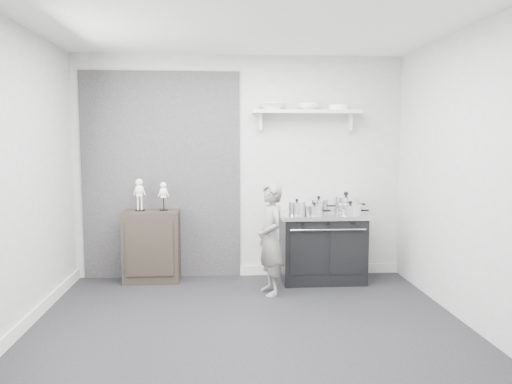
# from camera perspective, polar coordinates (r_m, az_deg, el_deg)

# --- Properties ---
(ground) EXTENTS (4.00, 4.00, 0.00)m
(ground) POSITION_cam_1_polar(r_m,az_deg,el_deg) (4.63, -0.87, -15.36)
(ground) COLOR black
(ground) RESTS_ON ground
(room_shell) EXTENTS (4.02, 3.62, 2.71)m
(room_shell) POSITION_cam_1_polar(r_m,az_deg,el_deg) (4.46, -2.16, 5.39)
(room_shell) COLOR #A9A9A6
(room_shell) RESTS_ON ground
(wall_shelf) EXTENTS (1.30, 0.26, 0.24)m
(wall_shelf) POSITION_cam_1_polar(r_m,az_deg,el_deg) (6.08, 5.82, 9.01)
(wall_shelf) COLOR silver
(wall_shelf) RESTS_ON room_shell
(stove) EXTENTS (1.02, 0.64, 0.82)m
(stove) POSITION_cam_1_polar(r_m,az_deg,el_deg) (6.04, 7.58, -6.22)
(stove) COLOR black
(stove) RESTS_ON ground
(side_cabinet) EXTENTS (0.65, 0.38, 0.85)m
(side_cabinet) POSITION_cam_1_polar(r_m,az_deg,el_deg) (6.10, -11.82, -6.05)
(side_cabinet) COLOR black
(side_cabinet) RESTS_ON ground
(child) EXTENTS (0.40, 0.50, 1.22)m
(child) POSITION_cam_1_polar(r_m,az_deg,el_deg) (5.44, 1.68, -5.40)
(child) COLOR slate
(child) RESTS_ON ground
(pot_front_left) EXTENTS (0.30, 0.21, 0.19)m
(pot_front_left) POSITION_cam_1_polar(r_m,az_deg,el_deg) (5.79, 4.69, -1.85)
(pot_front_left) COLOR white
(pot_front_left) RESTS_ON stove
(pot_back_left) EXTENTS (0.32, 0.23, 0.19)m
(pot_back_left) POSITION_cam_1_polar(r_m,az_deg,el_deg) (6.07, 7.18, -1.51)
(pot_back_left) COLOR white
(pot_back_left) RESTS_ON stove
(pot_back_right) EXTENTS (0.40, 0.31, 0.24)m
(pot_back_right) POSITION_cam_1_polar(r_m,az_deg,el_deg) (6.15, 10.24, -1.31)
(pot_back_right) COLOR white
(pot_back_right) RESTS_ON stove
(pot_front_right) EXTENTS (0.35, 0.26, 0.17)m
(pot_front_right) POSITION_cam_1_polar(r_m,az_deg,el_deg) (5.84, 10.72, -2.01)
(pot_front_right) COLOR white
(pot_front_right) RESTS_ON stove
(pot_front_center) EXTENTS (0.30, 0.21, 0.15)m
(pot_front_center) POSITION_cam_1_polar(r_m,az_deg,el_deg) (5.79, 6.66, -2.07)
(pot_front_center) COLOR white
(pot_front_center) RESTS_ON stove
(skeleton_full) EXTENTS (0.12, 0.08, 0.44)m
(skeleton_full) POSITION_cam_1_polar(r_m,az_deg,el_deg) (6.02, -13.17, -0.04)
(skeleton_full) COLOR white
(skeleton_full) RESTS_ON side_cabinet
(skeleton_torso) EXTENTS (0.11, 0.07, 0.39)m
(skeleton_torso) POSITION_cam_1_polar(r_m,az_deg,el_deg) (5.99, -10.52, -0.25)
(skeleton_torso) COLOR white
(skeleton_torso) RESTS_ON side_cabinet
(bowl_large) EXTENTS (0.31, 0.31, 0.08)m
(bowl_large) POSITION_cam_1_polar(r_m,az_deg,el_deg) (6.02, 1.87, 9.74)
(bowl_large) COLOR white
(bowl_large) RESTS_ON wall_shelf
(bowl_small) EXTENTS (0.25, 0.25, 0.08)m
(bowl_small) POSITION_cam_1_polar(r_m,az_deg,el_deg) (6.08, 6.03, 9.67)
(bowl_small) COLOR white
(bowl_small) RESTS_ON wall_shelf
(plate_stack) EXTENTS (0.25, 0.25, 0.06)m
(plate_stack) POSITION_cam_1_polar(r_m,az_deg,el_deg) (6.16, 9.44, 9.50)
(plate_stack) COLOR white
(plate_stack) RESTS_ON wall_shelf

